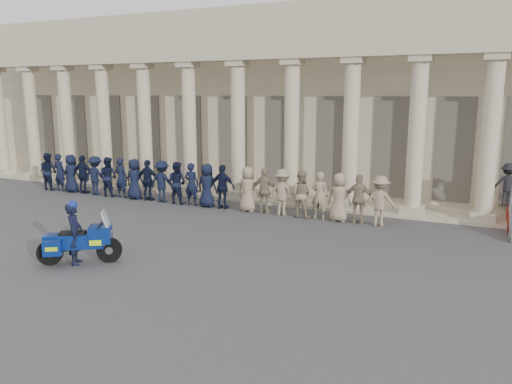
{
  "coord_description": "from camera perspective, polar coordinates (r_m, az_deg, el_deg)",
  "views": [
    {
      "loc": [
        9.03,
        -12.31,
        4.92
      ],
      "look_at": [
        2.05,
        2.72,
        1.6
      ],
      "focal_mm": 35.0,
      "sensor_mm": 36.0,
      "label": 1
    }
  ],
  "objects": [
    {
      "name": "motorcycle",
      "position": [
        15.42,
        -19.47,
        -5.34
      ],
      "size": [
        2.09,
        1.65,
        1.54
      ],
      "rotation": [
        0.0,
        0.0,
        0.58
      ],
      "color": "black",
      "rests_on": "ground"
    },
    {
      "name": "officer_rank",
      "position": [
        22.16,
        -7.54,
        0.91
      ],
      "size": [
        17.89,
        0.72,
        1.9
      ],
      "color": "black",
      "rests_on": "ground"
    },
    {
      "name": "rider",
      "position": [
        15.37,
        -20.03,
        -4.37
      ],
      "size": [
        0.73,
        0.79,
        1.9
      ],
      "rotation": [
        0.0,
        0.0,
        2.16
      ],
      "color": "black",
      "rests_on": "ground"
    },
    {
      "name": "ground",
      "position": [
        16.04,
        -10.89,
        -6.74
      ],
      "size": [
        90.0,
        90.0,
        0.0
      ],
      "primitive_type": "plane",
      "color": "#3C3C3F",
      "rests_on": "ground"
    },
    {
      "name": "building",
      "position": [
        28.52,
        6.56,
        10.46
      ],
      "size": [
        40.0,
        12.5,
        9.0
      ],
      "color": "tan",
      "rests_on": "ground"
    }
  ]
}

